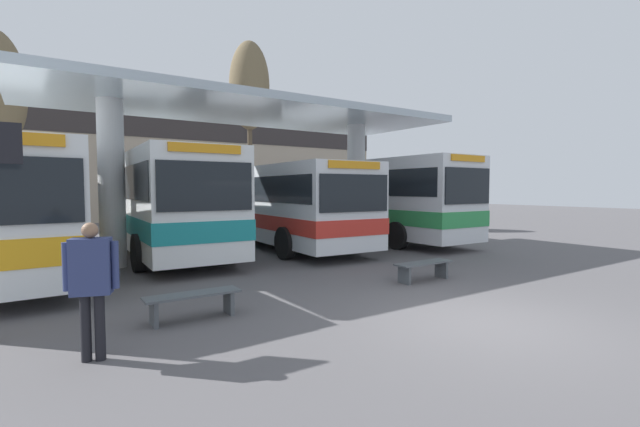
# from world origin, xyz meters

# --- Properties ---
(ground_plane) EXTENTS (100.00, 100.00, 0.00)m
(ground_plane) POSITION_xyz_m (0.00, 0.00, 0.00)
(ground_plane) COLOR #565456
(townhouse_backdrop) EXTENTS (40.00, 0.58, 7.66)m
(townhouse_backdrop) POSITION_xyz_m (0.00, 27.35, 4.47)
(townhouse_backdrop) COLOR tan
(townhouse_backdrop) RESTS_ON ground_plane
(station_canopy) EXTENTS (13.84, 5.27, 5.01)m
(station_canopy) POSITION_xyz_m (0.00, 9.02, 4.36)
(station_canopy) COLOR silver
(station_canopy) RESTS_ON ground_plane
(transit_bus_left_bay) EXTENTS (3.04, 12.37, 3.24)m
(transit_bus_left_bay) POSITION_xyz_m (-6.85, 10.56, 1.81)
(transit_bus_left_bay) COLOR white
(transit_bus_left_bay) RESTS_ON ground_plane
(transit_bus_center_bay) EXTENTS (3.05, 10.40, 3.38)m
(transit_bus_center_bay) POSITION_xyz_m (-2.59, 11.00, 1.88)
(transit_bus_center_bay) COLOR white
(transit_bus_center_bay) RESTS_ON ground_plane
(transit_bus_right_bay) EXTENTS (3.21, 10.52, 3.09)m
(transit_bus_right_bay) POSITION_xyz_m (1.79, 10.62, 1.73)
(transit_bus_right_bay) COLOR silver
(transit_bus_right_bay) RESTS_ON ground_plane
(transit_bus_far_right_bay) EXTENTS (2.82, 11.21, 3.43)m
(transit_bus_far_right_bay) POSITION_xyz_m (6.16, 10.57, 1.91)
(transit_bus_far_right_bay) COLOR silver
(transit_bus_far_right_bay) RESTS_ON ground_plane
(waiting_bench_near_pillar) EXTENTS (1.62, 0.44, 0.46)m
(waiting_bench_near_pillar) POSITION_xyz_m (1.63, 2.83, 0.34)
(waiting_bench_near_pillar) COLOR #4C5156
(waiting_bench_near_pillar) RESTS_ON ground_plane
(waiting_bench_mid_platform) EXTENTS (1.61, 0.44, 0.46)m
(waiting_bench_mid_platform) POSITION_xyz_m (-4.03, 2.83, 0.34)
(waiting_bench_mid_platform) COLOR #4C5156
(waiting_bench_mid_platform) RESTS_ON ground_plane
(pedestrian_waiting) EXTENTS (0.66, 0.40, 1.82)m
(pedestrian_waiting) POSITION_xyz_m (-5.66, 1.81, 1.11)
(pedestrian_waiting) COLOR black
(pedestrian_waiting) RESTS_ON ground_plane
(poplar_tree_behind_right) EXTENTS (2.36, 2.36, 10.94)m
(poplar_tree_behind_right) POSITION_xyz_m (4.49, 19.26, 8.25)
(poplar_tree_behind_right) COLOR #473A2B
(poplar_tree_behind_right) RESTS_ON ground_plane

